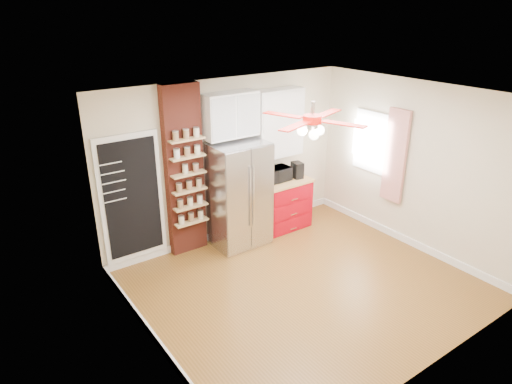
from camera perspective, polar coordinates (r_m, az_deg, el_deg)
floor at (r=6.72m, az=6.06°, el=-11.55°), size 4.50×4.50×0.00m
ceiling at (r=5.68m, az=7.19°, el=11.66°), size 4.50×4.50×0.00m
wall_back at (r=7.57m, az=-3.50°, el=3.98°), size 4.50×0.02×2.70m
wall_front at (r=4.95m, az=22.27°, el=-8.42°), size 4.50×0.02×2.70m
wall_left at (r=5.00m, az=-13.26°, el=-6.87°), size 0.02×4.00×2.70m
wall_right at (r=7.68m, az=19.28°, el=2.98°), size 0.02×4.00×2.70m
chalkboard at (r=6.94m, az=-15.25°, el=-0.77°), size 0.95×0.05×1.95m
brick_pillar at (r=7.12m, az=-8.97°, el=2.51°), size 0.60×0.16×2.70m
fridge at (r=7.42m, az=-2.22°, el=-0.31°), size 0.90×0.70×1.75m
upper_glass_cabinet at (r=7.19m, az=-3.24°, el=9.60°), size 0.90×0.35×0.70m
red_cabinet at (r=8.15m, az=3.33°, el=-1.41°), size 0.94×0.64×0.90m
upper_shelf_unit at (r=7.81m, az=2.79°, el=8.59°), size 0.90×0.30×1.15m
window at (r=8.12m, az=14.29°, el=6.08°), size 0.04×0.75×1.05m
curtain at (r=7.79m, az=17.01°, el=4.31°), size 0.06×0.40×1.55m
ceiling_fan at (r=5.74m, az=7.06°, el=8.96°), size 1.40×1.40×0.44m
toaster_oven at (r=7.90m, az=2.75°, el=2.25°), size 0.45×0.31×0.24m
coffee_maker at (r=8.06m, az=5.17°, el=2.75°), size 0.19×0.23×0.28m
canister_left at (r=8.10m, az=5.56°, el=2.28°), size 0.10×0.10×0.13m
canister_right at (r=8.23m, az=5.13°, el=2.61°), size 0.12×0.12×0.12m
pantry_jar_oats at (r=6.96m, az=-8.85°, el=2.86°), size 0.09×0.09×0.14m
pantry_jar_beans at (r=7.02m, az=-7.54°, el=3.01°), size 0.11×0.11×0.12m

